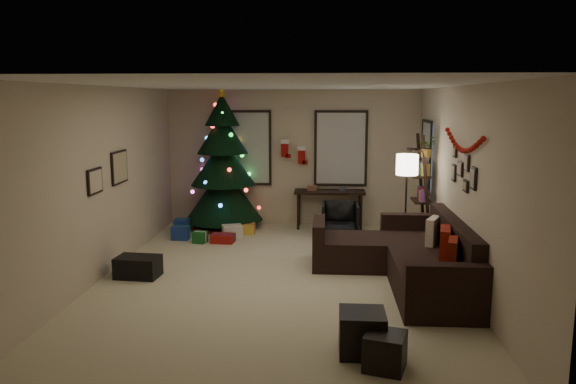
# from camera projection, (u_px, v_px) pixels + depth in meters

# --- Properties ---
(floor) EXTENTS (7.00, 7.00, 0.00)m
(floor) POSITION_uv_depth(u_px,v_px,m) (278.00, 279.00, 7.85)
(floor) COLOR beige
(floor) RESTS_ON ground
(ceiling) EXTENTS (7.00, 7.00, 0.00)m
(ceiling) POSITION_uv_depth(u_px,v_px,m) (278.00, 85.00, 7.41)
(ceiling) COLOR white
(ceiling) RESTS_ON floor
(wall_back) EXTENTS (5.00, 0.00, 5.00)m
(wall_back) POSITION_uv_depth(u_px,v_px,m) (293.00, 158.00, 11.07)
(wall_back) COLOR beige
(wall_back) RESTS_ON floor
(wall_front) EXTENTS (5.00, 0.00, 5.00)m
(wall_front) POSITION_uv_depth(u_px,v_px,m) (238.00, 256.00, 4.19)
(wall_front) COLOR beige
(wall_front) RESTS_ON floor
(wall_left) EXTENTS (0.00, 7.00, 7.00)m
(wall_left) POSITION_uv_depth(u_px,v_px,m) (101.00, 183.00, 7.80)
(wall_left) COLOR beige
(wall_left) RESTS_ON floor
(wall_right) EXTENTS (0.00, 7.00, 7.00)m
(wall_right) POSITION_uv_depth(u_px,v_px,m) (463.00, 187.00, 7.46)
(wall_right) COLOR beige
(wall_right) RESTS_ON floor
(window_back_left) EXTENTS (1.05, 0.06, 1.50)m
(window_back_left) POSITION_uv_depth(u_px,v_px,m) (245.00, 148.00, 11.07)
(window_back_left) COLOR #728CB2
(window_back_left) RESTS_ON wall_back
(window_back_right) EXTENTS (1.05, 0.06, 1.50)m
(window_back_right) POSITION_uv_depth(u_px,v_px,m) (341.00, 148.00, 10.95)
(window_back_right) COLOR #728CB2
(window_back_right) RESTS_ON wall_back
(window_right_wall) EXTENTS (0.06, 0.90, 1.30)m
(window_right_wall) POSITION_uv_depth(u_px,v_px,m) (427.00, 156.00, 9.95)
(window_right_wall) COLOR #728CB2
(window_right_wall) RESTS_ON wall_right
(christmas_tree) EXTENTS (1.54, 1.54, 2.86)m
(christmas_tree) POSITION_uv_depth(u_px,v_px,m) (223.00, 168.00, 10.86)
(christmas_tree) COLOR black
(christmas_tree) RESTS_ON floor
(presents) EXTENTS (1.50, 1.01, 0.28)m
(presents) POSITION_uv_depth(u_px,v_px,m) (211.00, 232.00, 10.17)
(presents) COLOR navy
(presents) RESTS_ON floor
(sofa) EXTENTS (2.03, 2.94, 0.90)m
(sofa) POSITION_uv_depth(u_px,v_px,m) (407.00, 259.00, 7.79)
(sofa) COLOR black
(sofa) RESTS_ON floor
(pillow_red_a) EXTENTS (0.20, 0.41, 0.40)m
(pillow_red_a) POSITION_uv_depth(u_px,v_px,m) (452.00, 255.00, 6.75)
(pillow_red_a) COLOR maroon
(pillow_red_a) RESTS_ON sofa
(pillow_red_b) EXTENTS (0.22, 0.48, 0.47)m
(pillow_red_b) POSITION_uv_depth(u_px,v_px,m) (445.00, 245.00, 7.19)
(pillow_red_b) COLOR maroon
(pillow_red_b) RESTS_ON sofa
(pillow_cream) EXTENTS (0.28, 0.42, 0.41)m
(pillow_cream) POSITION_uv_depth(u_px,v_px,m) (433.00, 232.00, 7.99)
(pillow_cream) COLOR beige
(pillow_cream) RESTS_ON sofa
(ottoman_near) EXTENTS (0.46, 0.46, 0.43)m
(ottoman_near) POSITION_uv_depth(u_px,v_px,m) (362.00, 333.00, 5.53)
(ottoman_near) COLOR black
(ottoman_near) RESTS_ON floor
(ottoman_far) EXTENTS (0.46, 0.46, 0.35)m
(ottoman_far) POSITION_uv_depth(u_px,v_px,m) (385.00, 351.00, 5.22)
(ottoman_far) COLOR black
(ottoman_far) RESTS_ON floor
(desk) EXTENTS (1.38, 0.49, 0.74)m
(desk) POSITION_uv_depth(u_px,v_px,m) (330.00, 195.00, 10.86)
(desk) COLOR black
(desk) RESTS_ON floor
(desk_chair) EXTENTS (0.62, 0.58, 0.64)m
(desk_chair) POSITION_uv_depth(u_px,v_px,m) (340.00, 219.00, 10.27)
(desk_chair) COLOR black
(desk_chair) RESTS_ON floor
(bookshelf) EXTENTS (0.30, 0.57, 1.94)m
(bookshelf) POSITION_uv_depth(u_px,v_px,m) (422.00, 193.00, 9.39)
(bookshelf) COLOR black
(bookshelf) RESTS_ON floor
(potted_plant) EXTENTS (0.54, 0.54, 0.46)m
(potted_plant) POSITION_uv_depth(u_px,v_px,m) (427.00, 144.00, 9.06)
(potted_plant) COLOR #4C4C4C
(potted_plant) RESTS_ON bookshelf
(floor_lamp) EXTENTS (0.35, 0.35, 1.65)m
(floor_lamp) POSITION_uv_depth(u_px,v_px,m) (407.00, 171.00, 8.83)
(floor_lamp) COLOR black
(floor_lamp) RESTS_ON floor
(art_map) EXTENTS (0.04, 0.60, 0.50)m
(art_map) POSITION_uv_depth(u_px,v_px,m) (119.00, 167.00, 8.43)
(art_map) COLOR black
(art_map) RESTS_ON wall_left
(art_abstract) EXTENTS (0.04, 0.45, 0.35)m
(art_abstract) POSITION_uv_depth(u_px,v_px,m) (95.00, 181.00, 7.54)
(art_abstract) COLOR black
(art_abstract) RESTS_ON wall_left
(gallery) EXTENTS (0.03, 1.25, 0.54)m
(gallery) POSITION_uv_depth(u_px,v_px,m) (463.00, 171.00, 7.35)
(gallery) COLOR black
(gallery) RESTS_ON wall_right
(garland) EXTENTS (0.08, 1.90, 0.30)m
(garland) POSITION_uv_depth(u_px,v_px,m) (463.00, 141.00, 7.29)
(garland) COLOR #A5140C
(garland) RESTS_ON wall_right
(stocking_left) EXTENTS (0.20, 0.05, 0.36)m
(stocking_left) POSITION_uv_depth(u_px,v_px,m) (285.00, 148.00, 10.89)
(stocking_left) COLOR #990F0C
(stocking_left) RESTS_ON wall_back
(stocking_right) EXTENTS (0.20, 0.05, 0.36)m
(stocking_right) POSITION_uv_depth(u_px,v_px,m) (302.00, 155.00, 10.93)
(stocking_right) COLOR #990F0C
(stocking_right) RESTS_ON wall_back
(storage_bin) EXTENTS (0.63, 0.45, 0.30)m
(storage_bin) POSITION_uv_depth(u_px,v_px,m) (138.00, 267.00, 7.92)
(storage_bin) COLOR black
(storage_bin) RESTS_ON floor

